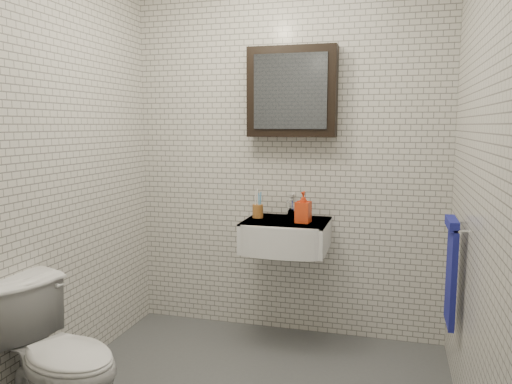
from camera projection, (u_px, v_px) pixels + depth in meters
room_shell at (246, 128)px, 2.51m from camera, size 2.22×2.02×2.51m
washbasin at (285, 236)px, 3.29m from camera, size 0.55×0.50×0.20m
faucet at (291, 207)px, 3.46m from camera, size 0.06×0.20×0.15m
mirror_cabinet at (292, 92)px, 3.35m from camera, size 0.60×0.15×0.60m
towel_rail at (452, 267)px, 2.67m from camera, size 0.09×0.30×0.58m
toothbrush_cup at (258, 210)px, 3.41m from camera, size 0.09×0.09×0.20m
soap_bottle at (303, 207)px, 3.23m from camera, size 0.10×0.10×0.20m
toilet at (58, 358)px, 2.40m from camera, size 0.81×0.61×0.73m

